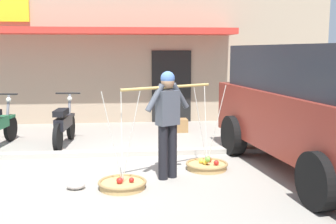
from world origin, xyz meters
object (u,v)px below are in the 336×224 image
Objects in this scene: fruit_basket_left_side at (207,165)px; plastic_litter_bag at (76,184)px; motorcycle_second_in_row at (64,125)px; parked_truck at (322,105)px; wooden_crate at (178,125)px; fruit_basket_right_side at (122,184)px; fruit_vendor at (168,117)px.

fruit_basket_left_side is 5.19× the size of plastic_litter_bag.
plastic_litter_bag is (0.55, -2.88, -0.38)m from motorcycle_second_in_row.
plastic_litter_bag is at bearing -159.05° from fruit_basket_left_side.
parked_truck is (1.82, -0.34, 1.06)m from fruit_basket_left_side.
parked_truck is 11.32× the size of wooden_crate.
fruit_basket_left_side is at bearing 30.54° from fruit_basket_right_side.
parked_truck reaches higher than fruit_basket_left_side.
fruit_vendor is 3.20m from motorcycle_second_in_row.
fruit_vendor is at bearing -178.17° from parked_truck.
fruit_basket_left_side is 0.80× the size of motorcycle_second_in_row.
motorcycle_second_in_row is 5.13m from parked_truck.
fruit_basket_left_side is at bearing -37.98° from motorcycle_second_in_row.
fruit_basket_right_side is (-1.43, -0.85, -0.00)m from fruit_basket_left_side.
motorcycle_second_in_row is (-2.66, 2.07, 0.38)m from fruit_basket_left_side.
parked_truck is 4.23m from wooden_crate.
fruit_vendor is 1.17× the size of fruit_basket_left_side.
fruit_vendor reaches higher than fruit_basket_right_side.
parked_truck reaches higher than plastic_litter_bag.
fruit_vendor is 1.23m from fruit_basket_right_side.
parked_truck reaches higher than wooden_crate.
fruit_vendor is at bearing 30.58° from fruit_basket_right_side.
fruit_basket_left_side is 3.33m from wooden_crate.
fruit_vendor is 0.34× the size of parked_truck.
fruit_basket_left_side is 2.26m from plastic_litter_bag.
fruit_vendor reaches higher than wooden_crate.
wooden_crate is at bearing 79.95° from fruit_vendor.
parked_truck is 4.10m from plastic_litter_bag.
parked_truck is 17.78× the size of plastic_litter_bag.
parked_truck is (4.48, -2.42, 0.68)m from motorcycle_second_in_row.
fruit_vendor is 2.54m from parked_truck.
plastic_litter_bag is at bearing -116.46° from wooden_crate.
plastic_litter_bag is 0.64× the size of wooden_crate.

